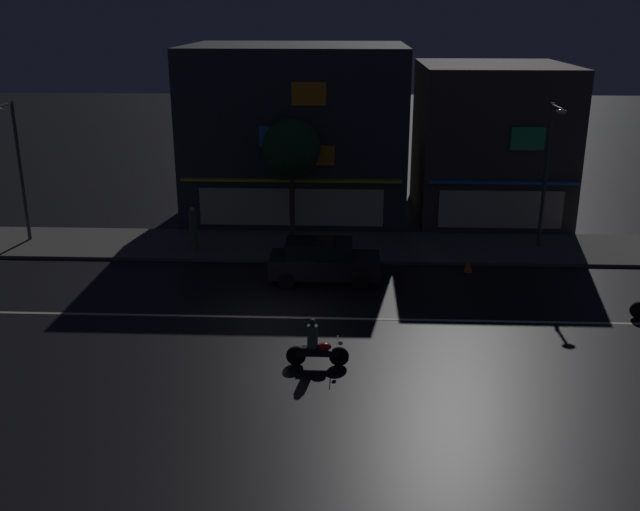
{
  "coord_description": "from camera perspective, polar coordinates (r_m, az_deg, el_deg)",
  "views": [
    {
      "loc": [
        2.82,
        -23.0,
        10.19
      ],
      "look_at": [
        1.69,
        2.78,
        1.36
      ],
      "focal_mm": 40.47,
      "sensor_mm": 36.0,
      "label": 1
    }
  ],
  "objects": [
    {
      "name": "pedestrian_on_sidewalk",
      "position": [
        32.07,
        -9.99,
        2.03
      ],
      "size": [
        0.33,
        0.33,
        1.93
      ],
      "rotation": [
        0.0,
        0.0,
        5.37
      ],
      "color": "#4C664C",
      "rests_on": "sidewalk_far"
    },
    {
      "name": "storefront_left_block",
      "position": [
        38.23,
        13.24,
        8.8
      ],
      "size": [
        7.23,
        8.2,
        7.65
      ],
      "color": "#4C443A",
      "rests_on": "ground"
    },
    {
      "name": "motorcycle_following",
      "position": [
        21.76,
        -0.34,
        -7.17
      ],
      "size": [
        1.9,
        0.6,
        1.52
      ],
      "rotation": [
        0.0,
        0.0,
        3.27
      ],
      "color": "black",
      "rests_on": "ground"
    },
    {
      "name": "parked_car_near_kerb",
      "position": [
        28.21,
        0.24,
        -0.41
      ],
      "size": [
        4.3,
        1.98,
        1.67
      ],
      "color": "black",
      "rests_on": "ground"
    },
    {
      "name": "traffic_cone",
      "position": [
        30.1,
        11.64,
        -0.75
      ],
      "size": [
        0.36,
        0.36,
        0.55
      ],
      "primitive_type": "cone",
      "color": "orange",
      "rests_on": "ground"
    },
    {
      "name": "street_tree",
      "position": [
        32.78,
        -2.28,
        8.46
      ],
      "size": [
        2.66,
        2.66,
        5.48
      ],
      "color": "#473323",
      "rests_on": "sidewalk_far"
    },
    {
      "name": "storefront_center_block",
      "position": [
        37.91,
        -1.81,
        9.89
      ],
      "size": [
        10.92,
        8.81,
        8.54
      ],
      "color": "#383A3F",
      "rests_on": "ground"
    },
    {
      "name": "lane_divider_stripe",
      "position": [
        25.31,
        -4.11,
        -4.89
      ],
      "size": [
        31.21,
        0.16,
        0.01
      ],
      "primitive_type": "cube",
      "color": "beige",
      "rests_on": "ground"
    },
    {
      "name": "ground_plane",
      "position": [
        25.32,
        -4.11,
        -4.9
      ],
      "size": [
        140.0,
        140.0,
        0.0
      ],
      "primitive_type": "plane",
      "color": "black"
    },
    {
      "name": "streetlamp_west",
      "position": [
        34.79,
        -22.85,
        7.01
      ],
      "size": [
        0.44,
        1.64,
        6.29
      ],
      "color": "#47494C",
      "rests_on": "sidewalk_far"
    },
    {
      "name": "streetlamp_mid",
      "position": [
        32.59,
        17.59,
        6.93
      ],
      "size": [
        0.44,
        1.64,
        6.33
      ],
      "color": "#47494C",
      "rests_on": "sidewalk_far"
    },
    {
      "name": "sidewalk_far",
      "position": [
        32.6,
        -2.57,
        0.78
      ],
      "size": [
        32.85,
        4.3,
        0.14
      ],
      "primitive_type": "cube",
      "color": "#5B5954",
      "rests_on": "ground"
    }
  ]
}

